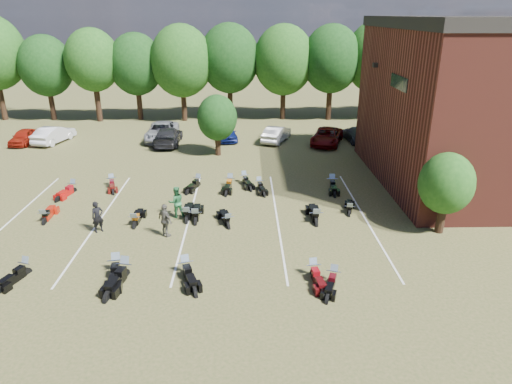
{
  "coord_description": "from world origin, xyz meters",
  "views": [
    {
      "loc": [
        0.23,
        -20.6,
        10.84
      ],
      "look_at": [
        0.83,
        4.0,
        1.2
      ],
      "focal_mm": 32.0,
      "sensor_mm": 36.0,
      "label": 1
    }
  ],
  "objects_px": {
    "person_green": "(176,202)",
    "person_grey": "(165,220)",
    "car_4": "(226,133)",
    "motorcycle_3": "(117,273)",
    "person_black": "(98,217)",
    "motorcycle_14": "(112,186)",
    "car_0": "(24,137)",
    "motorcycle_7": "(45,223)"
  },
  "relations": [
    {
      "from": "car_0",
      "to": "person_grey",
      "type": "bearing_deg",
      "value": -49.83
    },
    {
      "from": "person_green",
      "to": "motorcycle_7",
      "type": "distance_m",
      "value": 7.31
    },
    {
      "from": "motorcycle_3",
      "to": "motorcycle_7",
      "type": "distance_m",
      "value": 7.57
    },
    {
      "from": "car_4",
      "to": "person_black",
      "type": "height_order",
      "value": "person_black"
    },
    {
      "from": "motorcycle_14",
      "to": "car_4",
      "type": "bearing_deg",
      "value": 40.82
    },
    {
      "from": "car_0",
      "to": "car_4",
      "type": "distance_m",
      "value": 17.97
    },
    {
      "from": "person_black",
      "to": "car_0",
      "type": "bearing_deg",
      "value": 86.87
    },
    {
      "from": "motorcycle_14",
      "to": "person_grey",
      "type": "bearing_deg",
      "value": -74.95
    },
    {
      "from": "motorcycle_3",
      "to": "motorcycle_7",
      "type": "relative_size",
      "value": 1.1
    },
    {
      "from": "motorcycle_3",
      "to": "motorcycle_7",
      "type": "height_order",
      "value": "motorcycle_3"
    },
    {
      "from": "motorcycle_7",
      "to": "person_grey",
      "type": "bearing_deg",
      "value": 162.52
    },
    {
      "from": "car_0",
      "to": "motorcycle_7",
      "type": "relative_size",
      "value": 1.76
    },
    {
      "from": "person_grey",
      "to": "motorcycle_7",
      "type": "xyz_separation_m",
      "value": [
        -7.0,
        1.76,
        -0.9
      ]
    },
    {
      "from": "motorcycle_7",
      "to": "car_4",
      "type": "bearing_deg",
      "value": -121.46
    },
    {
      "from": "person_grey",
      "to": "person_green",
      "type": "bearing_deg",
      "value": -50.6
    },
    {
      "from": "car_0",
      "to": "person_grey",
      "type": "xyz_separation_m",
      "value": [
        15.5,
        -18.51,
        0.25
      ]
    },
    {
      "from": "car_4",
      "to": "motorcycle_3",
      "type": "xyz_separation_m",
      "value": [
        -4.08,
        -23.0,
        -0.7
      ]
    },
    {
      "from": "person_black",
      "to": "motorcycle_14",
      "type": "xyz_separation_m",
      "value": [
        -1.18,
        6.92,
        -0.86
      ]
    },
    {
      "from": "car_0",
      "to": "motorcycle_14",
      "type": "xyz_separation_m",
      "value": [
        10.66,
        -10.96,
        -0.65
      ]
    },
    {
      "from": "car_4",
      "to": "person_black",
      "type": "relative_size",
      "value": 2.41
    },
    {
      "from": "person_green",
      "to": "motorcycle_14",
      "type": "xyz_separation_m",
      "value": [
        -5.07,
        5.11,
        -0.92
      ]
    },
    {
      "from": "person_green",
      "to": "person_grey",
      "type": "bearing_deg",
      "value": 65.01
    },
    {
      "from": "car_0",
      "to": "motorcycle_7",
      "type": "distance_m",
      "value": 18.79
    },
    {
      "from": "person_grey",
      "to": "motorcycle_3",
      "type": "relative_size",
      "value": 0.75
    },
    {
      "from": "person_green",
      "to": "motorcycle_3",
      "type": "xyz_separation_m",
      "value": [
        -1.87,
        -6.03,
        -0.92
      ]
    },
    {
      "from": "person_black",
      "to": "motorcycle_7",
      "type": "xyz_separation_m",
      "value": [
        -3.34,
        1.13,
        -0.86
      ]
    },
    {
      "from": "car_4",
      "to": "person_green",
      "type": "xyz_separation_m",
      "value": [
        -2.22,
        -16.97,
        0.22
      ]
    },
    {
      "from": "car_0",
      "to": "motorcycle_3",
      "type": "distance_m",
      "value": 26.09
    },
    {
      "from": "car_4",
      "to": "person_grey",
      "type": "bearing_deg",
      "value": -107.07
    },
    {
      "from": "car_0",
      "to": "person_green",
      "type": "relative_size",
      "value": 2.09
    },
    {
      "from": "motorcycle_3",
      "to": "car_0",
      "type": "bearing_deg",
      "value": 113.15
    },
    {
      "from": "car_4",
      "to": "person_green",
      "type": "bearing_deg",
      "value": -107.34
    },
    {
      "from": "person_grey",
      "to": "motorcycle_14",
      "type": "height_order",
      "value": "person_grey"
    },
    {
      "from": "person_grey",
      "to": "person_black",
      "type": "bearing_deg",
      "value": 34.86
    },
    {
      "from": "person_grey",
      "to": "motorcycle_7",
      "type": "relative_size",
      "value": 0.82
    },
    {
      "from": "person_black",
      "to": "person_green",
      "type": "height_order",
      "value": "person_green"
    },
    {
      "from": "person_green",
      "to": "person_grey",
      "type": "distance_m",
      "value": 2.46
    },
    {
      "from": "motorcycle_3",
      "to": "motorcycle_7",
      "type": "xyz_separation_m",
      "value": [
        -5.35,
        5.35,
        0.0
      ]
    },
    {
      "from": "person_green",
      "to": "person_grey",
      "type": "relative_size",
      "value": 1.02
    },
    {
      "from": "motorcycle_3",
      "to": "person_grey",
      "type": "bearing_deg",
      "value": 56.43
    },
    {
      "from": "motorcycle_14",
      "to": "motorcycle_3",
      "type": "bearing_deg",
      "value": -91.59
    },
    {
      "from": "person_green",
      "to": "person_grey",
      "type": "height_order",
      "value": "person_green"
    }
  ]
}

